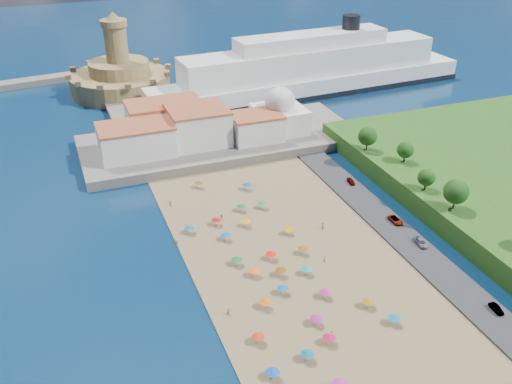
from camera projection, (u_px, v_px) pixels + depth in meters
name	position (u px, v px, depth m)	size (l,w,h in m)	color
ground	(280.00, 278.00, 124.92)	(700.00, 700.00, 0.00)	#071938
terrace	(221.00, 141.00, 187.16)	(90.00, 36.00, 3.00)	#59544C
jetty	(135.00, 114.00, 209.11)	(18.00, 70.00, 2.40)	#59544C
waterfront_buildings	(181.00, 127.00, 180.55)	(57.00, 29.00, 11.00)	silver
domed_building	(280.00, 114.00, 188.20)	(16.00, 16.00, 15.00)	silver
fortress	(120.00, 77.00, 231.07)	(40.00, 40.00, 32.40)	tan
cruise_ship	(310.00, 72.00, 230.35)	(136.41, 28.04, 29.58)	black
beach_parasols	(298.00, 308.00, 112.96)	(31.27, 114.59, 2.20)	gray
beachgoers	(275.00, 278.00, 123.00)	(37.10, 94.94, 1.88)	tan
parked_cars	(420.00, 242.00, 135.17)	(2.42, 70.87, 1.33)	gray
hillside_trees	(482.00, 210.00, 130.70)	(12.62, 107.69, 7.86)	#382314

